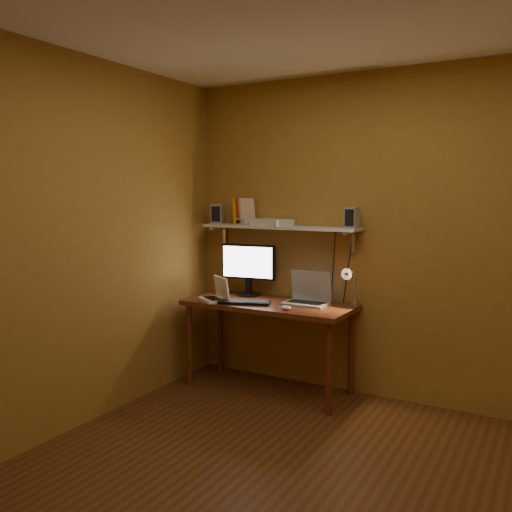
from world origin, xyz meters
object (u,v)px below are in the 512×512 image
Objects in this scene: wall_shelf at (280,228)px; keyboard at (244,302)px; shelf_camera at (239,222)px; laptop at (308,295)px; speaker_right at (352,217)px; monitor at (248,267)px; mouse at (286,308)px; netbook at (217,294)px; speaker_left at (217,214)px; router at (272,222)px; desk_lamp at (350,282)px; desk at (269,312)px.

wall_shelf reaches higher than keyboard.
shelf_camera is (-0.22, 0.28, 0.64)m from keyboard.
speaker_right reaches higher than laptop.
mouse is at bearing -41.20° from monitor.
monitor is 1.57× the size of netbook.
laptop is at bearing 52.57° from netbook.
speaker_left is 1.82× the size of shelf_camera.
laptop is at bearing -24.43° from speaker_left.
wall_shelf is at bearing -2.45° from router.
desk_lamp is 2.24× the size of speaker_right.
desk is 7.92× the size of speaker_left.
desk_lamp reaches higher than mouse.
wall_shelf is 0.65m from speaker_left.
desk_lamp is 0.86m from router.
shelf_camera is at bearing -33.38° from speaker_left.
speaker_right is at bearing -19.61° from speaker_left.
speaker_right is at bearing 3.46° from keyboard.
mouse is 0.29× the size of router.
speaker_right is at bearing 16.20° from desk.
speaker_left is (-0.64, 0.01, 0.10)m from wall_shelf.
desk_lamp is (1.08, 0.27, 0.15)m from netbook.
laptop is 0.89m from shelf_camera.
router reaches higher than desk_lamp.
router is (-0.74, 0.07, 0.44)m from desk_lamp.
netbook is (-0.42, -0.34, -0.55)m from wall_shelf.
keyboard is 1.10m from speaker_right.
laptop is (0.31, 0.11, 0.16)m from desk.
speaker_left reaches higher than router.
desk is at bearing -90.00° from wall_shelf.
speaker_left reaches higher than desk.
desk is 14.84× the size of mouse.
router is (-0.34, 0.39, 0.63)m from mouse.
netbook is 1.12m from desk_lamp.
speaker_left is at bearing 162.46° from desk.
wall_shelf is at bearing 90.00° from desk.
netbook is at bearing -156.93° from speaker_right.
speaker_left is at bearing 124.87° from keyboard.
wall_shelf is 14.40× the size of shelf_camera.
mouse is (-0.05, -0.30, -0.05)m from laptop.
wall_shelf is 0.63m from laptop.
laptop is 0.53m from keyboard.
shelf_camera reaches higher than wall_shelf.
router is (0.22, 0.01, 0.40)m from monitor.
wall_shelf is 2.80× the size of monitor.
keyboard is at bearing -52.44° from shelf_camera.
monitor is 0.64m from laptop.
monitor is at bearing 104.02° from netbook.
monitor is 0.41m from shelf_camera.
keyboard is 0.73m from router.
wall_shelf is 0.70m from keyboard.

